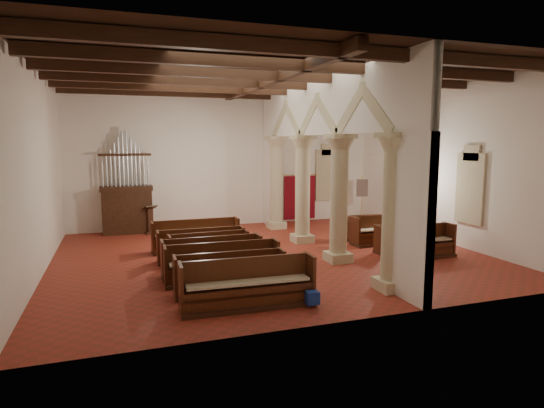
% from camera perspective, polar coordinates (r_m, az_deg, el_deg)
% --- Properties ---
extents(floor, '(14.00, 14.00, 0.00)m').
position_cam_1_polar(floor, '(15.61, -0.21, -6.41)').
color(floor, maroon).
rests_on(floor, ground).
extents(ceiling, '(14.00, 14.00, 0.00)m').
position_cam_1_polar(ceiling, '(15.28, -0.23, 15.96)').
color(ceiling, '#311B10').
rests_on(ceiling, wall_back).
extents(wall_back, '(14.00, 0.02, 6.00)m').
position_cam_1_polar(wall_back, '(20.91, -5.50, 5.50)').
color(wall_back, white).
rests_on(wall_back, floor).
extents(wall_front, '(14.00, 0.02, 6.00)m').
position_cam_1_polar(wall_front, '(9.67, 11.23, 2.68)').
color(wall_front, white).
rests_on(wall_front, floor).
extents(wall_left, '(0.02, 12.00, 6.00)m').
position_cam_1_polar(wall_left, '(14.52, -27.46, 3.63)').
color(wall_left, white).
rests_on(wall_left, floor).
extents(wall_right, '(0.02, 12.00, 6.00)m').
position_cam_1_polar(wall_right, '(18.60, 20.74, 4.74)').
color(wall_right, white).
rests_on(wall_right, floor).
extents(ceiling_beams, '(13.80, 11.80, 0.30)m').
position_cam_1_polar(ceiling_beams, '(15.25, -0.23, 15.29)').
color(ceiling_beams, '#3E2213').
rests_on(ceiling_beams, wall_back).
extents(arcade, '(0.90, 11.90, 6.00)m').
position_cam_1_polar(arcade, '(15.79, 6.02, 6.79)').
color(arcade, beige).
rests_on(arcade, floor).
extents(window_right_a, '(0.03, 1.00, 2.20)m').
position_cam_1_polar(window_right_a, '(17.52, 23.68, 1.80)').
color(window_right_a, '#32725D').
rests_on(window_right_a, wall_right).
extents(window_right_b, '(0.03, 1.00, 2.20)m').
position_cam_1_polar(window_right_b, '(20.63, 16.18, 2.97)').
color(window_right_b, '#32725D').
rests_on(window_right_b, wall_right).
extents(window_back, '(1.00, 0.03, 2.20)m').
position_cam_1_polar(window_back, '(22.63, 6.98, 3.63)').
color(window_back, '#32725D').
rests_on(window_back, wall_back).
extents(pipe_organ, '(2.10, 0.85, 4.40)m').
position_cam_1_polar(pipe_organ, '(19.99, -17.75, 0.37)').
color(pipe_organ, '#3E2213').
rests_on(pipe_organ, floor).
extents(lectern, '(0.58, 0.61, 1.22)m').
position_cam_1_polar(lectern, '(19.71, -15.06, -2.17)').
color(lectern, '#361D11').
rests_on(lectern, floor).
extents(dossal_curtain, '(1.80, 0.07, 2.17)m').
position_cam_1_polar(dossal_curtain, '(22.06, 3.49, 0.87)').
color(dossal_curtain, maroon).
rests_on(dossal_curtain, floor).
extents(processional_banner, '(0.49, 0.62, 2.28)m').
position_cam_1_polar(processional_banner, '(21.55, 11.18, -0.46)').
color(processional_banner, '#3E2213').
rests_on(processional_banner, floor).
extents(hymnal_box_a, '(0.31, 0.26, 0.30)m').
position_cam_1_polar(hymnal_box_a, '(10.81, 5.11, -11.62)').
color(hymnal_box_a, navy).
rests_on(hymnal_box_a, floor).
extents(hymnal_box_b, '(0.37, 0.32, 0.34)m').
position_cam_1_polar(hymnal_box_b, '(13.69, 3.56, -7.30)').
color(hymnal_box_b, navy).
rests_on(hymnal_box_b, floor).
extents(hymnal_box_c, '(0.37, 0.32, 0.33)m').
position_cam_1_polar(hymnal_box_c, '(14.79, 0.01, -6.17)').
color(hymnal_box_c, navy).
rests_on(hymnal_box_c, floor).
extents(tube_heater_a, '(1.10, 0.16, 0.11)m').
position_cam_1_polar(tube_heater_a, '(11.03, -4.67, -11.70)').
color(tube_heater_a, white).
rests_on(tube_heater_a, floor).
extents(tube_heater_b, '(0.99, 0.31, 0.10)m').
position_cam_1_polar(tube_heater_b, '(10.94, -2.29, -11.84)').
color(tube_heater_b, white).
rests_on(tube_heater_b, floor).
extents(nave_pew_0, '(3.18, 0.89, 1.15)m').
position_cam_1_polar(nave_pew_0, '(10.78, -3.02, -10.91)').
color(nave_pew_0, '#3E2213').
rests_on(nave_pew_0, floor).
extents(nave_pew_1, '(2.85, 0.78, 1.04)m').
position_cam_1_polar(nave_pew_1, '(11.81, -5.26, -9.43)').
color(nave_pew_1, '#3E2213').
rests_on(nave_pew_1, floor).
extents(nave_pew_2, '(3.17, 0.84, 1.09)m').
position_cam_1_polar(nave_pew_2, '(12.73, -6.22, -8.10)').
color(nave_pew_2, '#3E2213').
rests_on(nave_pew_2, floor).
extents(nave_pew_3, '(2.88, 0.73, 1.10)m').
position_cam_1_polar(nave_pew_3, '(13.39, -7.51, -7.28)').
color(nave_pew_3, '#3E2213').
rests_on(nave_pew_3, floor).
extents(nave_pew_4, '(2.55, 0.79, 1.00)m').
position_cam_1_polar(nave_pew_4, '(14.57, -7.90, -6.18)').
color(nave_pew_4, '#3E2213').
rests_on(nave_pew_4, floor).
extents(nave_pew_5, '(2.81, 0.73, 1.04)m').
position_cam_1_polar(nave_pew_5, '(15.02, -8.85, -5.72)').
color(nave_pew_5, '#3E2213').
rests_on(nave_pew_5, floor).
extents(nave_pew_6, '(3.06, 0.75, 1.11)m').
position_cam_1_polar(nave_pew_6, '(16.37, -9.51, -4.53)').
color(nave_pew_6, '#3E2213').
rests_on(nave_pew_6, floor).
extents(aisle_pew_0, '(2.26, 0.84, 1.10)m').
position_cam_1_polar(aisle_pew_0, '(15.98, 18.41, -5.12)').
color(aisle_pew_0, '#3E2213').
rests_on(aisle_pew_0, floor).
extents(aisle_pew_1, '(1.74, 0.77, 1.00)m').
position_cam_1_polar(aisle_pew_1, '(16.49, 15.60, -4.72)').
color(aisle_pew_1, '#3E2213').
rests_on(aisle_pew_1, floor).
extents(aisle_pew_2, '(1.95, 0.83, 1.09)m').
position_cam_1_polar(aisle_pew_2, '(17.53, 12.96, -3.78)').
color(aisle_pew_2, '#3E2213').
rests_on(aisle_pew_2, floor).
extents(aisle_pew_3, '(1.87, 0.76, 0.99)m').
position_cam_1_polar(aisle_pew_3, '(18.23, 12.11, -3.43)').
color(aisle_pew_3, '#3E2213').
rests_on(aisle_pew_3, floor).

